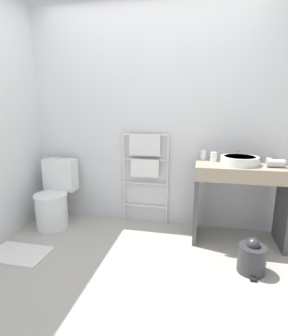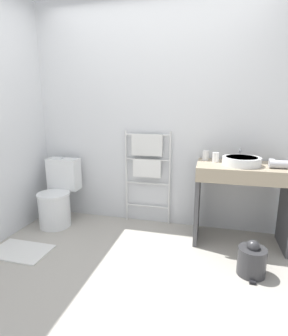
{
  "view_description": "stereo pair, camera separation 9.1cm",
  "coord_description": "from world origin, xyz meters",
  "px_view_note": "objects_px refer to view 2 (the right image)",
  "views": [
    {
      "loc": [
        0.53,
        -1.65,
        1.37
      ],
      "look_at": [
        0.03,
        0.64,
        0.83
      ],
      "focal_mm": 28.0,
      "sensor_mm": 36.0,
      "label": 1
    },
    {
      "loc": [
        0.62,
        -1.63,
        1.37
      ],
      "look_at": [
        0.03,
        0.64,
        0.83
      ],
      "focal_mm": 28.0,
      "sensor_mm": 36.0,
      "label": 2
    }
  ],
  "objects_px": {
    "cup_near_wall": "(206,155)",
    "cup_near_edge": "(216,157)",
    "sink_basin": "(241,161)",
    "trash_bin": "(252,260)",
    "toilet": "(58,197)",
    "hair_dryer": "(279,164)",
    "towel_radiator": "(147,161)"
  },
  "relations": [
    {
      "from": "sink_basin",
      "to": "hair_dryer",
      "type": "bearing_deg",
      "value": -7.82
    },
    {
      "from": "toilet",
      "to": "cup_near_wall",
      "type": "distance_m",
      "value": 1.79
    },
    {
      "from": "hair_dryer",
      "to": "cup_near_edge",
      "type": "bearing_deg",
      "value": 164.95
    },
    {
      "from": "cup_near_wall",
      "to": "hair_dryer",
      "type": "relative_size",
      "value": 0.5
    },
    {
      "from": "cup_near_wall",
      "to": "cup_near_edge",
      "type": "xyz_separation_m",
      "value": [
        0.1,
        -0.07,
        -0.0
      ]
    },
    {
      "from": "cup_near_wall",
      "to": "trash_bin",
      "type": "xyz_separation_m",
      "value": [
        0.43,
        -0.69,
        -0.75
      ]
    },
    {
      "from": "toilet",
      "to": "cup_near_wall",
      "type": "bearing_deg",
      "value": 6.74
    },
    {
      "from": "toilet",
      "to": "cup_near_wall",
      "type": "relative_size",
      "value": 7.5
    },
    {
      "from": "cup_near_edge",
      "to": "hair_dryer",
      "type": "relative_size",
      "value": 0.47
    },
    {
      "from": "toilet",
      "to": "trash_bin",
      "type": "bearing_deg",
      "value": -13.14
    },
    {
      "from": "sink_basin",
      "to": "cup_near_edge",
      "type": "xyz_separation_m",
      "value": [
        -0.24,
        0.11,
        0.01
      ]
    },
    {
      "from": "hair_dryer",
      "to": "trash_bin",
      "type": "bearing_deg",
      "value": -116.22
    },
    {
      "from": "toilet",
      "to": "cup_near_edge",
      "type": "bearing_deg",
      "value": 4.15
    },
    {
      "from": "toilet",
      "to": "cup_near_wall",
      "type": "xyz_separation_m",
      "value": [
        1.69,
        0.2,
        0.55
      ]
    },
    {
      "from": "toilet",
      "to": "cup_near_edge",
      "type": "height_order",
      "value": "cup_near_edge"
    },
    {
      "from": "cup_near_wall",
      "to": "cup_near_edge",
      "type": "height_order",
      "value": "cup_near_wall"
    },
    {
      "from": "cup_near_wall",
      "to": "cup_near_edge",
      "type": "bearing_deg",
      "value": -34.03
    },
    {
      "from": "towel_radiator",
      "to": "cup_near_edge",
      "type": "bearing_deg",
      "value": -11.42
    },
    {
      "from": "cup_near_wall",
      "to": "cup_near_edge",
      "type": "relative_size",
      "value": 1.07
    },
    {
      "from": "trash_bin",
      "to": "cup_near_edge",
      "type": "bearing_deg",
      "value": 117.88
    },
    {
      "from": "towel_radiator",
      "to": "sink_basin",
      "type": "relative_size",
      "value": 3.07
    },
    {
      "from": "cup_near_wall",
      "to": "sink_basin",
      "type": "bearing_deg",
      "value": -27.23
    },
    {
      "from": "sink_basin",
      "to": "trash_bin",
      "type": "height_order",
      "value": "sink_basin"
    },
    {
      "from": "cup_near_wall",
      "to": "toilet",
      "type": "bearing_deg",
      "value": -173.26
    },
    {
      "from": "cup_near_edge",
      "to": "trash_bin",
      "type": "bearing_deg",
      "value": -62.12
    },
    {
      "from": "toilet",
      "to": "towel_radiator",
      "type": "bearing_deg",
      "value": 15.45
    },
    {
      "from": "toilet",
      "to": "sink_basin",
      "type": "height_order",
      "value": "sink_basin"
    },
    {
      "from": "toilet",
      "to": "hair_dryer",
      "type": "xyz_separation_m",
      "value": [
        2.35,
        -0.02,
        0.54
      ]
    },
    {
      "from": "toilet",
      "to": "towel_radiator",
      "type": "height_order",
      "value": "towel_radiator"
    },
    {
      "from": "toilet",
      "to": "towel_radiator",
      "type": "xyz_separation_m",
      "value": [
        1.03,
        0.28,
        0.44
      ]
    },
    {
      "from": "cup_near_edge",
      "to": "trash_bin",
      "type": "relative_size",
      "value": 0.31
    },
    {
      "from": "sink_basin",
      "to": "trash_bin",
      "type": "bearing_deg",
      "value": -80.13
    }
  ]
}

